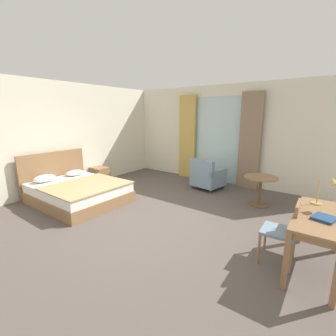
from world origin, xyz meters
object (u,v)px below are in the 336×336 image
Objects in this scene: nightstand at (100,175)px; desk_lamp at (330,185)px; writing_desk at (318,222)px; bed at (77,191)px; desk_chair at (285,228)px; closed_book at (324,218)px; armchair_by_window at (207,177)px; round_cafe_table at (260,184)px.

desk_lamp is at bearing -5.80° from nightstand.
bed is at bearing -174.85° from writing_desk.
desk_lamp is (0.41, 0.41, 0.59)m from desk_chair.
desk_lamp is 1.92× the size of closed_book.
bed is 1.57× the size of writing_desk.
desk_lamp is at bearing 79.74° from writing_desk.
bed is at bearing -171.37° from desk_lamp.
armchair_by_window is at bearing 135.30° from desk_chair.
desk_lamp is 0.53m from closed_book.
closed_book is 3.77m from armchair_by_window.
round_cafe_table is (3.57, 2.34, 0.24)m from bed.
desk_chair reaches higher than armchair_by_window.
writing_desk is (5.68, -0.89, 0.44)m from nightstand.
nightstand is 0.57× the size of armchair_by_window.
armchair_by_window is at bearing 26.06° from nightstand.
writing_desk is (4.82, 0.43, 0.41)m from bed.
bed is 4.86m from writing_desk.
desk_lamp reaches higher than armchair_by_window.
desk_chair is (5.33, -1.00, 0.28)m from nightstand.
desk_chair is 0.83m from desk_lamp.
armchair_by_window is at bearing 154.13° from closed_book.
writing_desk is at bearing -39.53° from armchair_by_window.
closed_book is 0.35× the size of round_cafe_table.
bed is 4.39× the size of desk_lamp.
nightstand is 4.55m from round_cafe_table.
bed is at bearing -175.83° from desk_chair.
desk_lamp is (0.06, 0.31, 0.43)m from writing_desk.
armchair_by_window reaches higher than nightstand.
desk_chair is at bearing -44.70° from armchair_by_window.
desk_lamp is at bearing 8.63° from bed.
bed reaches higher than round_cafe_table.
desk_lamp is (5.74, -0.58, 0.87)m from nightstand.
desk_lamp is at bearing 105.29° from closed_book.
bed is at bearing -161.83° from closed_book.
nightstand is at bearing 171.11° from writing_desk.
writing_desk is 2.80× the size of desk_lamp.
armchair_by_window reaches higher than closed_book.
desk_chair is at bearing -134.58° from desk_lamp.
writing_desk is at bearing 130.15° from closed_book.
bed is 4.33× the size of nightstand.
writing_desk is at bearing -8.89° from nightstand.
closed_book is 2.44m from round_cafe_table.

